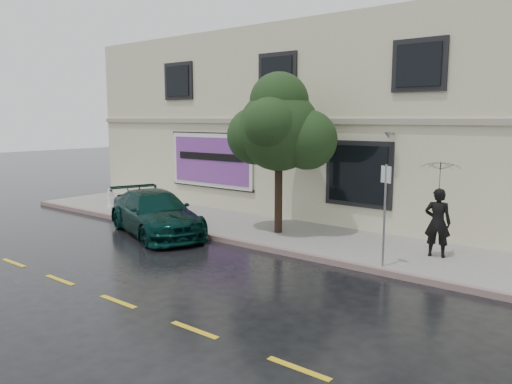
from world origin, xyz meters
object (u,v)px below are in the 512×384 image
Objects in this scene: car at (155,213)px; street_tree at (279,131)px; pedestrian at (438,223)px; fire_hydrant at (111,198)px.

street_tree is at bearing -36.96° from car.
pedestrian is at bearing -53.17° from car.
fire_hydrant is (-7.78, -0.67, -2.77)m from street_tree.
street_tree reaches higher than pedestrian.
pedestrian is 0.40× the size of street_tree.
pedestrian is 5.35m from street_tree.
car is 4.70m from fire_hydrant.
street_tree is (-4.83, -0.30, 2.28)m from pedestrian.
pedestrian reaches higher than car.
street_tree reaches higher than fire_hydrant.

